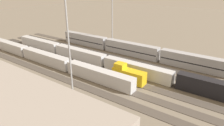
% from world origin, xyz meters
% --- Properties ---
extents(ground_plane, '(400.00, 400.00, 0.00)m').
position_xyz_m(ground_plane, '(0.00, 0.00, 0.00)').
color(ground_plane, '#756B5B').
extents(track_bed_0, '(140.00, 2.80, 0.12)m').
position_xyz_m(track_bed_0, '(0.00, -15.00, 0.06)').
color(track_bed_0, '#4C443D').
rests_on(track_bed_0, ground_plane).
extents(track_bed_1, '(140.00, 2.80, 0.12)m').
position_xyz_m(track_bed_1, '(0.00, -10.00, 0.06)').
color(track_bed_1, '#3D3833').
rests_on(track_bed_1, ground_plane).
extents(track_bed_2, '(140.00, 2.80, 0.12)m').
position_xyz_m(track_bed_2, '(0.00, -5.00, 0.06)').
color(track_bed_2, '#3D3833').
rests_on(track_bed_2, ground_plane).
extents(track_bed_3, '(140.00, 2.80, 0.12)m').
position_xyz_m(track_bed_3, '(0.00, 0.00, 0.06)').
color(track_bed_3, '#3D3833').
rests_on(track_bed_3, ground_plane).
extents(track_bed_4, '(140.00, 2.80, 0.12)m').
position_xyz_m(track_bed_4, '(0.00, 5.00, 0.06)').
color(track_bed_4, '#4C443D').
rests_on(track_bed_4, ground_plane).
extents(track_bed_5, '(140.00, 2.80, 0.12)m').
position_xyz_m(track_bed_5, '(0.00, 10.00, 0.06)').
color(track_bed_5, '#4C443D').
rests_on(track_bed_5, ground_plane).
extents(track_bed_6, '(140.00, 2.80, 0.12)m').
position_xyz_m(track_bed_6, '(0.00, 15.00, 0.06)').
color(track_bed_6, '#4C443D').
rests_on(track_bed_6, ground_plane).
extents(train_on_track_0, '(71.40, 3.06, 5.00)m').
position_xyz_m(train_on_track_0, '(8.02, -15.00, 2.61)').
color(train_on_track_0, '#A8AAB2').
rests_on(train_on_track_0, ground_plane).
extents(train_on_track_3, '(90.60, 3.00, 4.40)m').
position_xyz_m(train_on_track_3, '(10.63, 0.00, 2.09)').
color(train_on_track_3, black).
rests_on(train_on_track_3, ground_plane).
extents(train_on_track_5, '(71.40, 3.00, 3.80)m').
position_xyz_m(train_on_track_5, '(28.04, 10.00, 2.02)').
color(train_on_track_5, silver).
rests_on(train_on_track_5, ground_plane).
extents(train_on_track_4, '(10.00, 3.00, 5.00)m').
position_xyz_m(train_on_track_4, '(-2.89, 5.00, 2.16)').
color(train_on_track_4, gold).
rests_on(train_on_track_4, ground_plane).
extents(light_mast_2, '(2.80, 0.70, 26.39)m').
position_xyz_m(light_mast_2, '(19.90, -18.97, 16.89)').
color(light_mast_2, '#9EA0A5').
rests_on(light_mast_2, ground_plane).
extents(light_mast_3, '(2.80, 0.70, 27.97)m').
position_xyz_m(light_mast_3, '(5.83, 18.68, 17.75)').
color(light_mast_3, '#9EA0A5').
rests_on(light_mast_3, ground_plane).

